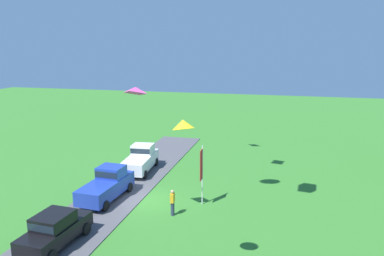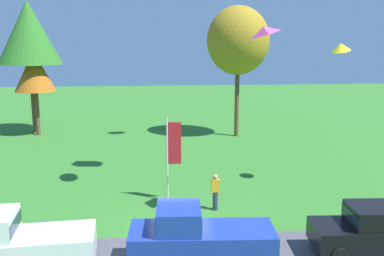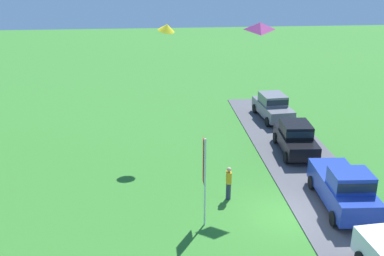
{
  "view_description": "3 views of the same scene",
  "coord_description": "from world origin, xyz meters",
  "px_view_note": "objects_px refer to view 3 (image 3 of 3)",
  "views": [
    {
      "loc": [
        22.85,
        9.09,
        10.55
      ],
      "look_at": [
        -0.87,
        3.09,
        5.15
      ],
      "focal_mm": 35.0,
      "sensor_mm": 36.0,
      "label": 1
    },
    {
      "loc": [
        -1.06,
        -17.09,
        7.8
      ],
      "look_at": [
        0.83,
        3.76,
        3.65
      ],
      "focal_mm": 42.0,
      "sensor_mm": 36.0,
      "label": 2
    },
    {
      "loc": [
        -17.36,
        6.12,
        11.09
      ],
      "look_at": [
        1.14,
        4.34,
        4.05
      ],
      "focal_mm": 42.0,
      "sensor_mm": 36.0,
      "label": 3
    }
  ],
  "objects_px": {
    "car_pickup_near_entrance": "(344,188)",
    "kite_diamond_low_drifter": "(260,26)",
    "car_sedan_far_end": "(273,106)",
    "flag_banner": "(204,169)",
    "car_sedan_by_flagpole": "(296,137)",
    "kite_delta_near_flag": "(167,27)",
    "person_watching_sky": "(229,183)"
  },
  "relations": [
    {
      "from": "kite_diamond_low_drifter",
      "to": "person_watching_sky",
      "type": "bearing_deg",
      "value": 136.64
    },
    {
      "from": "car_sedan_by_flagpole",
      "to": "car_sedan_far_end",
      "type": "xyz_separation_m",
      "value": [
        6.1,
        -0.24,
        0.0
      ]
    },
    {
      "from": "car_sedan_far_end",
      "to": "kite_delta_near_flag",
      "type": "xyz_separation_m",
      "value": [
        -4.55,
        7.79,
        6.37
      ]
    },
    {
      "from": "kite_delta_near_flag",
      "to": "kite_diamond_low_drifter",
      "type": "relative_size",
      "value": 0.88
    },
    {
      "from": "car_pickup_near_entrance",
      "to": "kite_diamond_low_drifter",
      "type": "bearing_deg",
      "value": 50.01
    },
    {
      "from": "car_sedan_far_end",
      "to": "kite_delta_near_flag",
      "type": "distance_m",
      "value": 11.05
    },
    {
      "from": "car_pickup_near_entrance",
      "to": "flag_banner",
      "type": "height_order",
      "value": "flag_banner"
    },
    {
      "from": "car_sedan_by_flagpole",
      "to": "kite_diamond_low_drifter",
      "type": "distance_m",
      "value": 8.61
    },
    {
      "from": "car_sedan_by_flagpole",
      "to": "kite_delta_near_flag",
      "type": "bearing_deg",
      "value": 78.4
    },
    {
      "from": "car_sedan_by_flagpole",
      "to": "flag_banner",
      "type": "relative_size",
      "value": 1.09
    },
    {
      "from": "car_pickup_near_entrance",
      "to": "person_watching_sky",
      "type": "relative_size",
      "value": 2.98
    },
    {
      "from": "kite_delta_near_flag",
      "to": "car_sedan_far_end",
      "type": "bearing_deg",
      "value": -59.72
    },
    {
      "from": "kite_diamond_low_drifter",
      "to": "car_sedan_by_flagpole",
      "type": "bearing_deg",
      "value": -44.38
    },
    {
      "from": "person_watching_sky",
      "to": "kite_delta_near_flag",
      "type": "bearing_deg",
      "value": 21.19
    },
    {
      "from": "car_sedan_by_flagpole",
      "to": "car_pickup_near_entrance",
      "type": "bearing_deg",
      "value": -178.01
    },
    {
      "from": "flag_banner",
      "to": "kite_diamond_low_drifter",
      "type": "relative_size",
      "value": 3.78
    },
    {
      "from": "car_sedan_by_flagpole",
      "to": "kite_delta_near_flag",
      "type": "height_order",
      "value": "kite_delta_near_flag"
    },
    {
      "from": "car_sedan_by_flagpole",
      "to": "person_watching_sky",
      "type": "xyz_separation_m",
      "value": [
        -5.13,
        4.96,
        -0.16
      ]
    },
    {
      "from": "kite_diamond_low_drifter",
      "to": "flag_banner",
      "type": "bearing_deg",
      "value": 139.99
    },
    {
      "from": "car_sedan_by_flagpole",
      "to": "kite_delta_near_flag",
      "type": "xyz_separation_m",
      "value": [
        1.55,
        7.55,
        6.37
      ]
    },
    {
      "from": "car_pickup_near_entrance",
      "to": "car_sedan_far_end",
      "type": "bearing_deg",
      "value": -0.04
    },
    {
      "from": "person_watching_sky",
      "to": "car_sedan_by_flagpole",
      "type": "bearing_deg",
      "value": -44.06
    },
    {
      "from": "kite_delta_near_flag",
      "to": "kite_diamond_low_drifter",
      "type": "distance_m",
      "value": 6.56
    },
    {
      "from": "person_watching_sky",
      "to": "kite_delta_near_flag",
      "type": "height_order",
      "value": "kite_delta_near_flag"
    },
    {
      "from": "car_sedan_far_end",
      "to": "flag_banner",
      "type": "bearing_deg",
      "value": 153.21
    },
    {
      "from": "car_pickup_near_entrance",
      "to": "kite_delta_near_flag",
      "type": "relative_size",
      "value": 5.33
    },
    {
      "from": "car_sedan_far_end",
      "to": "kite_diamond_low_drifter",
      "type": "relative_size",
      "value": 4.15
    },
    {
      "from": "kite_delta_near_flag",
      "to": "kite_diamond_low_drifter",
      "type": "xyz_separation_m",
      "value": [
        -5.04,
        -4.14,
        0.72
      ]
    },
    {
      "from": "car_pickup_near_entrance",
      "to": "kite_diamond_low_drifter",
      "type": "relative_size",
      "value": 4.68
    },
    {
      "from": "car_sedan_far_end",
      "to": "flag_banner",
      "type": "xyz_separation_m",
      "value": [
        -13.15,
        6.64,
        1.57
      ]
    },
    {
      "from": "car_pickup_near_entrance",
      "to": "kite_diamond_low_drifter",
      "type": "distance_m",
      "value": 8.48
    },
    {
      "from": "car_pickup_near_entrance",
      "to": "kite_diamond_low_drifter",
      "type": "xyz_separation_m",
      "value": [
        3.05,
        3.64,
        7.02
      ]
    }
  ]
}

